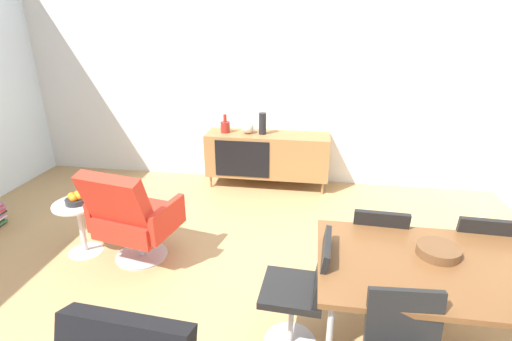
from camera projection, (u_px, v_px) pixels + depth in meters
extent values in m
plane|color=tan|center=(211.00, 296.00, 3.14)|extent=(8.32, 8.32, 0.00)
cube|color=silver|center=(258.00, 77.00, 5.01)|extent=(6.80, 0.12, 2.80)
cube|color=olive|center=(267.00, 155.00, 5.06)|extent=(1.60, 0.44, 0.56)
cube|color=black|center=(242.00, 159.00, 4.90)|extent=(0.70, 0.01, 0.48)
cylinder|color=olive|center=(211.00, 181.00, 5.14)|extent=(0.03, 0.03, 0.16)
cylinder|color=olive|center=(322.00, 188.00, 4.93)|extent=(0.03, 0.03, 0.16)
cylinder|color=olive|center=(217.00, 172.00, 5.45)|extent=(0.03, 0.03, 0.16)
cylinder|color=olive|center=(322.00, 178.00, 5.25)|extent=(0.03, 0.03, 0.16)
ellipsoid|color=beige|center=(247.00, 128.00, 4.97)|extent=(0.16, 0.16, 0.16)
cylinder|color=maroon|center=(225.00, 127.00, 5.01)|extent=(0.12, 0.12, 0.14)
cylinder|color=maroon|center=(225.00, 118.00, 4.97)|extent=(0.04, 0.04, 0.10)
cylinder|color=black|center=(263.00, 124.00, 4.92)|extent=(0.09, 0.09, 0.28)
cube|color=brown|center=(453.00, 269.00, 2.29)|extent=(1.60, 0.90, 0.04)
cylinder|color=#B7B7BC|center=(326.00, 270.00, 2.88)|extent=(0.04, 0.04, 0.70)
cylinder|color=brown|center=(438.00, 251.00, 2.38)|extent=(0.26, 0.26, 0.06)
cube|color=black|center=(403.00, 323.00, 1.95)|extent=(0.39, 0.11, 0.38)
cube|color=black|center=(469.00, 254.00, 2.91)|extent=(0.42, 0.42, 0.05)
cube|color=black|center=(483.00, 242.00, 2.66)|extent=(0.38, 0.11, 0.38)
cylinder|color=#B7B7BC|center=(463.00, 280.00, 2.99)|extent=(0.04, 0.04, 0.42)
cylinder|color=#B7B7BC|center=(457.00, 301.00, 3.07)|extent=(0.36, 0.36, 0.01)
cube|color=black|center=(292.00, 290.00, 2.52)|extent=(0.42, 0.42, 0.05)
cube|color=black|center=(322.00, 266.00, 2.41)|extent=(0.11, 0.38, 0.38)
cylinder|color=#B7B7BC|center=(291.00, 318.00, 2.61)|extent=(0.04, 0.04, 0.42)
cylinder|color=#B7B7BC|center=(290.00, 341.00, 2.68)|extent=(0.36, 0.36, 0.01)
cube|color=black|center=(374.00, 246.00, 3.01)|extent=(0.42, 0.42, 0.05)
cube|color=black|center=(379.00, 234.00, 2.76)|extent=(0.38, 0.11, 0.38)
cylinder|color=#B7B7BC|center=(370.00, 271.00, 3.09)|extent=(0.04, 0.04, 0.42)
cylinder|color=#B7B7BC|center=(368.00, 292.00, 3.17)|extent=(0.36, 0.36, 0.01)
cube|color=red|center=(138.00, 221.00, 3.53)|extent=(0.70, 0.67, 0.20)
cube|color=red|center=(116.00, 201.00, 3.20)|extent=(0.64, 0.38, 0.51)
cube|color=red|center=(168.00, 219.00, 3.39)|extent=(0.16, 0.51, 0.28)
cube|color=red|center=(107.00, 207.00, 3.60)|extent=(0.16, 0.51, 0.28)
cylinder|color=#B7B7BC|center=(141.00, 243.00, 3.62)|extent=(0.06, 0.06, 0.28)
cylinder|color=#B7B7BC|center=(142.00, 255.00, 3.66)|extent=(0.48, 0.48, 0.02)
cylinder|color=white|center=(77.00, 204.00, 3.55)|extent=(0.44, 0.44, 0.02)
cylinder|color=white|center=(82.00, 229.00, 3.65)|extent=(0.05, 0.05, 0.50)
cone|color=white|center=(86.00, 250.00, 3.74)|extent=(0.32, 0.32, 0.02)
cylinder|color=#262628|center=(77.00, 201.00, 3.54)|extent=(0.20, 0.20, 0.05)
sphere|color=orange|center=(79.00, 197.00, 3.51)|extent=(0.07, 0.07, 0.07)
sphere|color=orange|center=(78.00, 194.00, 3.56)|extent=(0.07, 0.07, 0.07)
sphere|color=orange|center=(71.00, 196.00, 3.52)|extent=(0.07, 0.07, 0.07)
sphere|color=orange|center=(74.00, 198.00, 3.48)|extent=(0.07, 0.07, 0.07)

